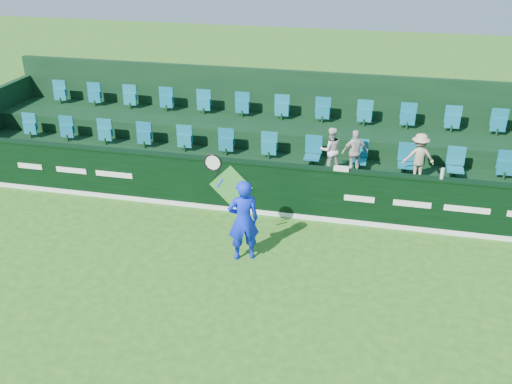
% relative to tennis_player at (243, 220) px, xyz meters
% --- Properties ---
extents(ground, '(60.00, 60.00, 0.00)m').
position_rel_tennis_player_xyz_m(ground, '(-0.80, -1.90, -0.92)').
color(ground, '#226417').
rests_on(ground, ground).
extents(sponsor_hoarding, '(16.00, 0.25, 1.35)m').
position_rel_tennis_player_xyz_m(sponsor_hoarding, '(-0.80, 2.10, -0.25)').
color(sponsor_hoarding, black).
rests_on(sponsor_hoarding, ground).
extents(stand_tier_front, '(16.00, 2.00, 0.80)m').
position_rel_tennis_player_xyz_m(stand_tier_front, '(-0.80, 3.20, -0.52)').
color(stand_tier_front, black).
rests_on(stand_tier_front, ground).
extents(stand_tier_back, '(16.00, 1.80, 1.30)m').
position_rel_tennis_player_xyz_m(stand_tier_back, '(-0.80, 5.10, -0.27)').
color(stand_tier_back, black).
rests_on(stand_tier_back, ground).
extents(stand_rear, '(16.00, 4.10, 2.60)m').
position_rel_tennis_player_xyz_m(stand_rear, '(-0.80, 5.55, 0.29)').
color(stand_rear, black).
rests_on(stand_rear, ground).
extents(seat_row_front, '(13.50, 0.50, 0.60)m').
position_rel_tennis_player_xyz_m(seat_row_front, '(-0.80, 3.60, 0.18)').
color(seat_row_front, '#126B80').
rests_on(seat_row_front, stand_tier_front).
extents(seat_row_back, '(13.50, 0.50, 0.60)m').
position_rel_tennis_player_xyz_m(seat_row_back, '(-0.80, 5.40, 0.68)').
color(seat_row_back, '#126B80').
rests_on(seat_row_back, stand_tier_back).
extents(tennis_player, '(1.24, 0.66, 2.47)m').
position_rel_tennis_player_xyz_m(tennis_player, '(0.00, 0.00, 0.00)').
color(tennis_player, '#0E25F2').
rests_on(tennis_player, ground).
extents(spectator_left, '(0.69, 0.62, 1.16)m').
position_rel_tennis_player_xyz_m(spectator_left, '(1.46, 3.22, 0.46)').
color(spectator_left, silver).
rests_on(spectator_left, stand_tier_front).
extents(spectator_middle, '(0.72, 0.49, 1.14)m').
position_rel_tennis_player_xyz_m(spectator_middle, '(2.06, 3.22, 0.45)').
color(spectator_middle, beige).
rests_on(spectator_middle, stand_tier_front).
extents(spectator_right, '(0.82, 0.56, 1.18)m').
position_rel_tennis_player_xyz_m(spectator_right, '(3.60, 3.22, 0.47)').
color(spectator_right, tan).
rests_on(spectator_right, stand_tier_front).
extents(towel, '(0.35, 0.23, 0.05)m').
position_rel_tennis_player_xyz_m(towel, '(1.83, 2.10, 0.45)').
color(towel, white).
rests_on(towel, sponsor_hoarding).
extents(drinks_bottle, '(0.08, 0.08, 0.25)m').
position_rel_tennis_player_xyz_m(drinks_bottle, '(4.06, 2.10, 0.55)').
color(drinks_bottle, silver).
rests_on(drinks_bottle, sponsor_hoarding).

